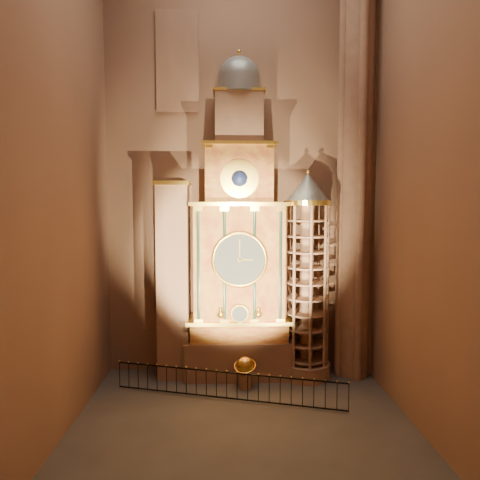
{
  "coord_description": "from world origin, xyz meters",
  "views": [
    {
      "loc": [
        -0.64,
        -17.08,
        8.81
      ],
      "look_at": [
        -0.01,
        3.0,
        7.34
      ],
      "focal_mm": 32.0,
      "sensor_mm": 36.0,
      "label": 1
    }
  ],
  "objects_px": {
    "celestial_globe": "(245,369)",
    "iron_railing": "(227,386)",
    "astronomical_clock": "(239,250)",
    "stair_turret": "(307,277)",
    "portrait_tower": "(174,280)"
  },
  "relations": [
    {
      "from": "celestial_globe",
      "to": "iron_railing",
      "type": "xyz_separation_m",
      "value": [
        -0.9,
        -1.32,
        -0.25
      ]
    },
    {
      "from": "astronomical_clock",
      "to": "stair_turret",
      "type": "height_order",
      "value": "astronomical_clock"
    },
    {
      "from": "celestial_globe",
      "to": "iron_railing",
      "type": "relative_size",
      "value": 0.15
    },
    {
      "from": "portrait_tower",
      "to": "celestial_globe",
      "type": "distance_m",
      "value": 5.8
    },
    {
      "from": "portrait_tower",
      "to": "stair_turret",
      "type": "height_order",
      "value": "stair_turret"
    },
    {
      "from": "astronomical_clock",
      "to": "stair_turret",
      "type": "xyz_separation_m",
      "value": [
        3.5,
        -0.26,
        -1.41
      ]
    },
    {
      "from": "iron_railing",
      "to": "astronomical_clock",
      "type": "bearing_deg",
      "value": 77.49
    },
    {
      "from": "stair_turret",
      "to": "celestial_globe",
      "type": "relative_size",
      "value": 6.85
    },
    {
      "from": "celestial_globe",
      "to": "iron_railing",
      "type": "distance_m",
      "value": 1.62
    },
    {
      "from": "stair_turret",
      "to": "iron_railing",
      "type": "xyz_separation_m",
      "value": [
        -4.15,
        -2.67,
        -4.57
      ]
    },
    {
      "from": "portrait_tower",
      "to": "stair_turret",
      "type": "xyz_separation_m",
      "value": [
        6.9,
        -0.28,
        0.12
      ]
    },
    {
      "from": "stair_turret",
      "to": "iron_railing",
      "type": "bearing_deg",
      "value": -147.26
    },
    {
      "from": "astronomical_clock",
      "to": "iron_railing",
      "type": "xyz_separation_m",
      "value": [
        -0.65,
        -2.93,
        -5.98
      ]
    },
    {
      "from": "astronomical_clock",
      "to": "portrait_tower",
      "type": "distance_m",
      "value": 3.73
    },
    {
      "from": "stair_turret",
      "to": "portrait_tower",
      "type": "bearing_deg",
      "value": 177.67
    }
  ]
}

